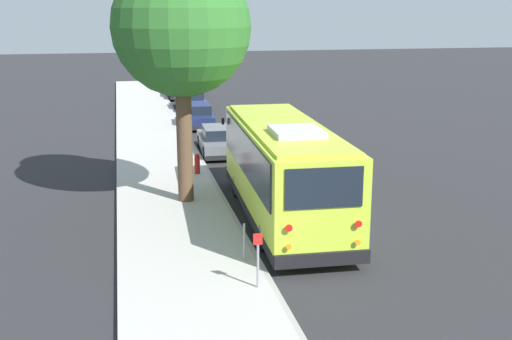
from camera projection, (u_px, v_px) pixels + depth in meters
The scene contains 12 objects.
ground_plane at pixel (298, 219), 20.58m from camera, with size 160.00×160.00×0.00m, color #28282B.
sidewalk_slab at pixel (176, 225), 19.77m from camera, with size 80.00×3.58×0.15m, color #B2AFA8.
curb_strip at pixel (236, 221), 20.15m from camera, with size 80.00×0.14×0.15m, color #9D9A94.
shuttle_bus at pixel (284, 167), 20.22m from camera, with size 9.45×2.86×3.25m.
parked_sedan_gray at pixel (220, 141), 29.84m from camera, with size 4.46×1.94×1.26m.
parked_sedan_navy at pixel (198, 116), 36.42m from camera, with size 4.21×1.86×1.30m.
parked_sedan_blue at pixel (191, 101), 42.17m from camera, with size 4.30×1.84×1.28m.
parked_sedan_black at pixel (181, 90), 47.85m from camera, with size 4.28×1.97×1.32m.
street_tree at pixel (181, 18), 20.73m from camera, with size 4.54×4.54×8.80m.
sign_post_near at pixel (258, 260), 15.07m from camera, with size 0.06×0.22×1.35m.
sign_post_far at pixel (244, 242), 16.72m from camera, with size 0.06×0.06×1.03m.
fire_hydrant at pixel (197, 164), 25.55m from camera, with size 0.22×0.22×0.81m.
Camera 1 is at (-18.84, 5.39, 6.62)m, focal length 45.00 mm.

